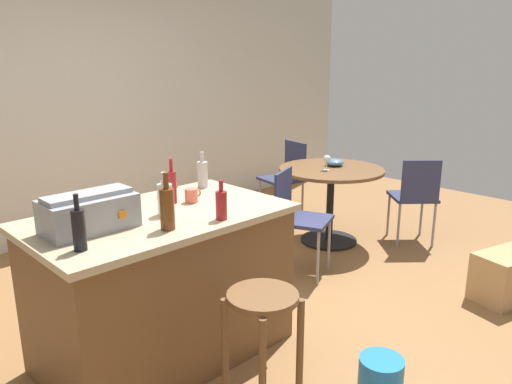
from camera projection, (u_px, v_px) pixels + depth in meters
The scene contains 21 objects.
ground_plane at pixel (238, 309), 3.56m from camera, with size 8.80×8.80×0.00m, color olive.
back_wall at pixel (75, 101), 4.83m from camera, with size 8.00×0.10×2.70m, color beige.
kitchen_island at pixel (163, 285), 2.91m from camera, with size 1.46×0.88×0.90m.
wooden_stool at pixel (263, 328), 2.36m from camera, with size 0.34×0.34×0.68m.
dining_table at pixel (331, 186), 4.74m from camera, with size 1.00×1.00×0.74m.
folding_chair_near at pixel (286, 174), 5.44m from camera, with size 0.47×0.47×0.87m.
folding_chair_far at pixel (297, 214), 4.04m from camera, with size 0.52×0.52×0.88m.
folding_chair_left at pixel (415, 194), 4.71m from camera, with size 0.57×0.57×0.85m.
toolbox at pixel (89, 212), 2.50m from camera, with size 0.46×0.26×0.20m.
bottle_0 at pixel (221, 205), 2.67m from camera, with size 0.06×0.06×0.22m.
bottle_1 at pixel (202, 174), 3.34m from camera, with size 0.07×0.07×0.25m.
bottle_2 at pixel (79, 229), 2.23m from camera, with size 0.06×0.06×0.27m.
bottle_3 at pixel (165, 198), 2.76m from camera, with size 0.08×0.08×0.24m.
bottle_4 at pixel (172, 186), 2.97m from camera, with size 0.06×0.06×0.27m.
bottle_5 at pixel (167, 208), 2.51m from camera, with size 0.08×0.08×0.30m.
cup_0 at pixel (192, 195), 3.01m from camera, with size 0.12×0.08×0.09m.
cup_1 at pixel (168, 188), 3.15m from camera, with size 0.12×0.09×0.10m.
wine_glass at pixel (327, 159), 4.59m from camera, with size 0.07×0.07×0.14m.
serving_bowl at pixel (334, 162), 4.79m from camera, with size 0.18×0.18×0.07m, color #4C7099.
cardboard_box at pixel (507, 276), 3.67m from camera, with size 0.49×0.31×0.37m, color tan.
plastic_bucket at pixel (381, 379), 2.60m from camera, with size 0.24×0.24×0.23m, color blue.
Camera 1 is at (-2.15, -2.39, 1.75)m, focal length 34.49 mm.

